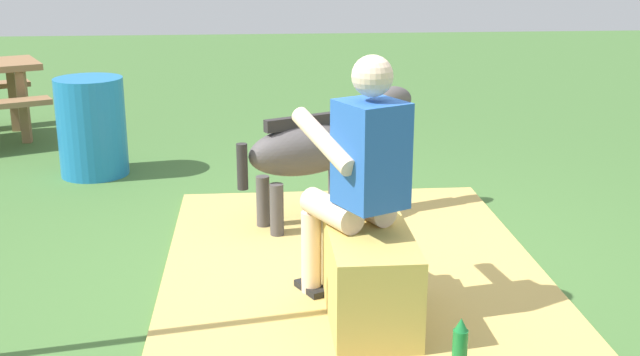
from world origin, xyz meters
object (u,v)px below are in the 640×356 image
at_px(hay_bale, 370,280).
at_px(person_seated, 357,174).
at_px(soda_bottle, 460,345).
at_px(pony_standing, 318,148).
at_px(water_barrel, 92,127).

distance_m(hay_bale, person_seated, 0.54).
bearing_deg(soda_bottle, pony_standing, 13.71).
bearing_deg(pony_standing, hay_bale, -174.65).
height_order(soda_bottle, water_barrel, water_barrel).
bearing_deg(soda_bottle, water_barrel, 33.93).
distance_m(person_seated, pony_standing, 1.36).
relative_size(hay_bale, pony_standing, 0.61).
xyz_separation_m(person_seated, water_barrel, (2.68, 1.84, -0.35)).
distance_m(soda_bottle, water_barrel, 4.01).
bearing_deg(person_seated, soda_bottle, -148.21).
bearing_deg(soda_bottle, person_seated, 31.79).
bearing_deg(person_seated, water_barrel, 34.43).
distance_m(pony_standing, water_barrel, 2.20).
height_order(person_seated, water_barrel, person_seated).
relative_size(person_seated, soda_bottle, 5.26).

